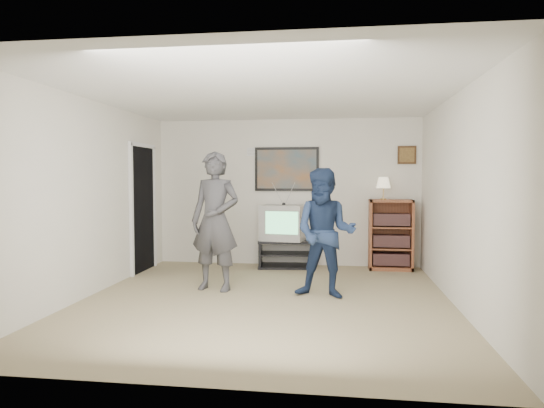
% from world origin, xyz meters
% --- Properties ---
extents(room_shell, '(4.51, 5.00, 2.51)m').
position_xyz_m(room_shell, '(0.00, 0.35, 1.25)').
color(room_shell, '#75644A').
rests_on(room_shell, ground).
extents(media_stand, '(0.97, 0.60, 0.46)m').
position_xyz_m(media_stand, '(0.02, 2.23, 0.23)').
color(media_stand, black).
rests_on(media_stand, room_shell).
extents(crt_television, '(0.78, 0.69, 0.59)m').
position_xyz_m(crt_television, '(-0.02, 2.23, 0.76)').
color(crt_television, '#A2A19C').
rests_on(crt_television, media_stand).
extents(bookshelf, '(0.70, 0.40, 1.15)m').
position_xyz_m(bookshelf, '(1.73, 2.28, 0.57)').
color(bookshelf, brown).
rests_on(bookshelf, room_shell).
extents(table_lamp, '(0.23, 0.23, 0.37)m').
position_xyz_m(table_lamp, '(1.61, 2.25, 1.33)').
color(table_lamp, beige).
rests_on(table_lamp, bookshelf).
extents(person_tall, '(0.75, 0.57, 1.85)m').
position_xyz_m(person_tall, '(-0.75, 0.48, 0.93)').
color(person_tall, '#39393C').
rests_on(person_tall, room_shell).
extents(person_short, '(0.89, 0.75, 1.63)m').
position_xyz_m(person_short, '(0.72, 0.27, 0.81)').
color(person_short, '#1B2A4B').
rests_on(person_short, room_shell).
extents(controller_left, '(0.06, 0.12, 0.03)m').
position_xyz_m(controller_left, '(-0.76, 0.70, 1.29)').
color(controller_left, white).
rests_on(controller_left, person_tall).
extents(controller_right, '(0.05, 0.12, 0.03)m').
position_xyz_m(controller_right, '(0.76, 0.52, 1.02)').
color(controller_right, white).
rests_on(controller_right, person_short).
extents(poster, '(1.10, 0.03, 0.75)m').
position_xyz_m(poster, '(0.00, 2.48, 1.65)').
color(poster, black).
rests_on(poster, room_shell).
extents(air_vent, '(0.28, 0.02, 0.14)m').
position_xyz_m(air_vent, '(-0.55, 2.48, 1.95)').
color(air_vent, white).
rests_on(air_vent, room_shell).
extents(small_picture, '(0.30, 0.03, 0.30)m').
position_xyz_m(small_picture, '(2.00, 2.48, 1.88)').
color(small_picture, '#352311').
rests_on(small_picture, room_shell).
extents(doorway, '(0.03, 0.85, 2.00)m').
position_xyz_m(doorway, '(-2.23, 1.60, 1.00)').
color(doorway, black).
rests_on(doorway, room_shell).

